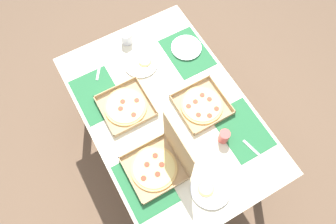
{
  "coord_description": "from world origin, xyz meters",
  "views": [
    {
      "loc": [
        0.73,
        -0.41,
        2.59
      ],
      "look_at": [
        0.0,
        0.0,
        0.77
      ],
      "focal_mm": 34.65,
      "sensor_mm": 36.0,
      "label": 1
    }
  ],
  "objects_px": {
    "pizza_box_edge_far": "(126,106)",
    "plate_far_right": "(141,63)",
    "cup_spare": "(224,136)",
    "plate_near_left": "(186,48)",
    "plate_near_right": "(210,189)",
    "pizza_box_corner_right": "(159,163)",
    "cup_red": "(126,38)",
    "pizza_box_corner_left": "(202,105)"
  },
  "relations": [
    {
      "from": "pizza_box_edge_far",
      "to": "cup_spare",
      "type": "xyz_separation_m",
      "value": [
        0.47,
        0.41,
        0.03
      ]
    },
    {
      "from": "plate_far_right",
      "to": "plate_near_right",
      "type": "bearing_deg",
      "value": -3.05
    },
    {
      "from": "pizza_box_corner_right",
      "to": "pizza_box_corner_left",
      "type": "relative_size",
      "value": 1.13
    },
    {
      "from": "plate_near_right",
      "to": "pizza_box_corner_right",
      "type": "bearing_deg",
      "value": -144.51
    },
    {
      "from": "plate_near_right",
      "to": "plate_near_left",
      "type": "distance_m",
      "value": 0.96
    },
    {
      "from": "pizza_box_edge_far",
      "to": "cup_spare",
      "type": "relative_size",
      "value": 3.35
    },
    {
      "from": "pizza_box_corner_right",
      "to": "plate_near_left",
      "type": "xyz_separation_m",
      "value": [
        -0.63,
        0.56,
        -0.04
      ]
    },
    {
      "from": "pizza_box_corner_right",
      "to": "plate_near_left",
      "type": "relative_size",
      "value": 1.66
    },
    {
      "from": "plate_near_right",
      "to": "plate_far_right",
      "type": "bearing_deg",
      "value": 176.95
    },
    {
      "from": "pizza_box_corner_right",
      "to": "plate_far_right",
      "type": "relative_size",
      "value": 1.5
    },
    {
      "from": "plate_near_right",
      "to": "cup_spare",
      "type": "xyz_separation_m",
      "value": [
        -0.21,
        0.23,
        0.04
      ]
    },
    {
      "from": "cup_spare",
      "to": "cup_red",
      "type": "bearing_deg",
      "value": -168.99
    },
    {
      "from": "pizza_box_corner_right",
      "to": "plate_far_right",
      "type": "height_order",
      "value": "pizza_box_corner_right"
    },
    {
      "from": "pizza_box_edge_far",
      "to": "cup_spare",
      "type": "bearing_deg",
      "value": 40.87
    },
    {
      "from": "plate_near_left",
      "to": "plate_near_right",
      "type": "bearing_deg",
      "value": -22.9
    },
    {
      "from": "plate_near_left",
      "to": "cup_spare",
      "type": "height_order",
      "value": "cup_spare"
    },
    {
      "from": "plate_far_right",
      "to": "cup_red",
      "type": "distance_m",
      "value": 0.21
    },
    {
      "from": "pizza_box_corner_left",
      "to": "cup_red",
      "type": "bearing_deg",
      "value": -164.49
    },
    {
      "from": "pizza_box_corner_left",
      "to": "cup_spare",
      "type": "relative_size",
      "value": 3.34
    },
    {
      "from": "pizza_box_edge_far",
      "to": "plate_far_right",
      "type": "xyz_separation_m",
      "value": [
        -0.24,
        0.23,
        -0.0
      ]
    },
    {
      "from": "pizza_box_edge_far",
      "to": "plate_far_right",
      "type": "relative_size",
      "value": 1.33
    },
    {
      "from": "plate_near_right",
      "to": "pizza_box_edge_far",
      "type": "bearing_deg",
      "value": -165.08
    },
    {
      "from": "pizza_box_corner_left",
      "to": "plate_near_right",
      "type": "relative_size",
      "value": 1.31
    },
    {
      "from": "pizza_box_edge_far",
      "to": "plate_far_right",
      "type": "height_order",
      "value": "pizza_box_edge_far"
    },
    {
      "from": "pizza_box_corner_right",
      "to": "plate_near_right",
      "type": "relative_size",
      "value": 1.49
    },
    {
      "from": "plate_far_right",
      "to": "plate_near_right",
      "type": "height_order",
      "value": "same"
    },
    {
      "from": "pizza_box_edge_far",
      "to": "plate_near_left",
      "type": "height_order",
      "value": "pizza_box_edge_far"
    },
    {
      "from": "pizza_box_edge_far",
      "to": "pizza_box_corner_right",
      "type": "xyz_separation_m",
      "value": [
        0.43,
        0.0,
        0.04
      ]
    },
    {
      "from": "plate_far_right",
      "to": "cup_spare",
      "type": "relative_size",
      "value": 2.52
    },
    {
      "from": "plate_far_right",
      "to": "plate_near_right",
      "type": "xyz_separation_m",
      "value": [
        0.92,
        -0.05,
        0.0
      ]
    },
    {
      "from": "pizza_box_edge_far",
      "to": "pizza_box_corner_left",
      "type": "height_order",
      "value": "same"
    },
    {
      "from": "plate_near_left",
      "to": "cup_red",
      "type": "bearing_deg",
      "value": -127.71
    },
    {
      "from": "plate_near_right",
      "to": "cup_red",
      "type": "xyz_separation_m",
      "value": [
        -1.13,
        0.05,
        0.03
      ]
    },
    {
      "from": "pizza_box_corner_left",
      "to": "cup_red",
      "type": "distance_m",
      "value": 0.7
    },
    {
      "from": "plate_far_right",
      "to": "cup_spare",
      "type": "xyz_separation_m",
      "value": [
        0.71,
        0.18,
        0.04
      ]
    },
    {
      "from": "pizza_box_corner_right",
      "to": "plate_near_right",
      "type": "distance_m",
      "value": 0.32
    },
    {
      "from": "plate_far_right",
      "to": "plate_near_left",
      "type": "distance_m",
      "value": 0.33
    },
    {
      "from": "plate_near_right",
      "to": "cup_spare",
      "type": "distance_m",
      "value": 0.31
    },
    {
      "from": "pizza_box_corner_left",
      "to": "cup_spare",
      "type": "bearing_deg",
      "value": -1.61
    },
    {
      "from": "plate_near_left",
      "to": "pizza_box_edge_far",
      "type": "bearing_deg",
      "value": -70.58
    },
    {
      "from": "pizza_box_edge_far",
      "to": "plate_near_right",
      "type": "xyz_separation_m",
      "value": [
        0.69,
        0.18,
        -0.0
      ]
    },
    {
      "from": "pizza_box_corner_right",
      "to": "cup_red",
      "type": "distance_m",
      "value": 0.91
    }
  ]
}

